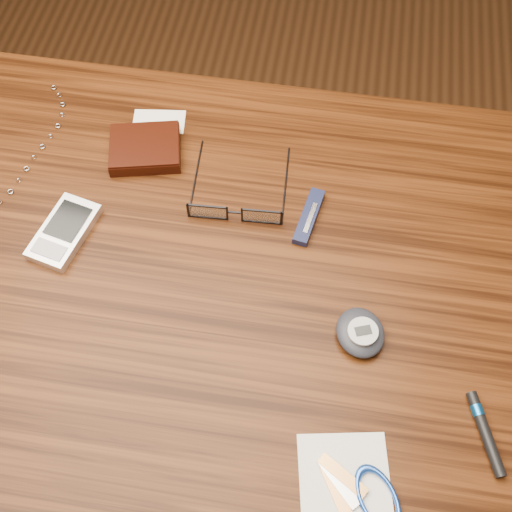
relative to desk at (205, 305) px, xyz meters
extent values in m
plane|color=#472814|center=(0.00, 0.00, -0.65)|extent=(3.80, 3.80, 0.00)
cube|color=#3A1A09|center=(0.00, 0.00, 0.08)|extent=(1.00, 0.70, 0.03)
cylinder|color=#4C2814|center=(-0.45, 0.30, -0.29)|extent=(0.05, 0.05, 0.71)
cylinder|color=#4C2814|center=(0.45, 0.30, -0.29)|extent=(0.05, 0.05, 0.71)
cube|color=black|center=(-0.12, 0.18, 0.11)|extent=(0.12, 0.10, 0.02)
cube|color=black|center=(-0.12, 0.18, 0.12)|extent=(0.12, 0.10, 0.00)
cube|color=silver|center=(-0.11, 0.24, 0.10)|extent=(0.08, 0.06, 0.00)
cube|color=black|center=(0.00, 0.08, 0.12)|extent=(0.06, 0.01, 0.03)
cube|color=silver|center=(0.00, 0.08, 0.12)|extent=(0.05, 0.00, 0.02)
cylinder|color=black|center=(-0.04, 0.15, 0.10)|extent=(0.01, 0.13, 0.00)
cube|color=black|center=(0.07, 0.09, 0.12)|extent=(0.06, 0.01, 0.03)
cube|color=silver|center=(0.07, 0.09, 0.12)|extent=(0.05, 0.00, 0.02)
cylinder|color=black|center=(0.09, 0.16, 0.10)|extent=(0.01, 0.13, 0.00)
cube|color=black|center=(0.03, 0.09, 0.12)|extent=(0.02, 0.00, 0.00)
torus|color=#BBBBC0|center=(-0.29, 0.08, 0.11)|extent=(0.01, 0.01, 0.00)
torus|color=#BBBBC0|center=(-0.28, 0.10, 0.11)|extent=(0.01, 0.01, 0.01)
torus|color=#BBBBC0|center=(-0.28, 0.12, 0.11)|extent=(0.01, 0.01, 0.00)
torus|color=#BBBBC0|center=(-0.28, 0.15, 0.11)|extent=(0.01, 0.01, 0.01)
torus|color=#BBBBC0|center=(-0.27, 0.17, 0.11)|extent=(0.01, 0.01, 0.00)
torus|color=#BBBBC0|center=(-0.27, 0.19, 0.11)|extent=(0.01, 0.00, 0.01)
torus|color=#BBBBC0|center=(-0.26, 0.21, 0.11)|extent=(0.01, 0.01, 0.00)
torus|color=#BBBBC0|center=(-0.26, 0.23, 0.11)|extent=(0.01, 0.00, 0.01)
torus|color=#BBBBC0|center=(-0.27, 0.25, 0.11)|extent=(0.01, 0.01, 0.00)
torus|color=#BBBBC0|center=(-0.28, 0.27, 0.11)|extent=(0.01, 0.01, 0.01)
torus|color=#BBBBC0|center=(-0.29, 0.29, 0.11)|extent=(0.01, 0.01, 0.00)
cube|color=silver|center=(-0.19, 0.03, 0.11)|extent=(0.08, 0.12, 0.01)
cube|color=black|center=(-0.19, 0.04, 0.12)|extent=(0.06, 0.07, 0.00)
cube|color=gray|center=(-0.20, -0.01, 0.12)|extent=(0.05, 0.03, 0.00)
ellipsoid|color=black|center=(0.21, -0.06, 0.11)|extent=(0.08, 0.08, 0.02)
cylinder|color=#9D9FA5|center=(0.22, -0.06, 0.13)|extent=(0.04, 0.04, 0.00)
cube|color=black|center=(0.22, -0.06, 0.13)|extent=(0.02, 0.02, 0.00)
cube|color=white|center=(0.21, -0.24, 0.10)|extent=(0.12, 0.13, 0.00)
torus|color=#204DB5|center=(0.25, -0.25, 0.11)|extent=(0.08, 0.08, 0.01)
cube|color=#A9713C|center=(0.20, -0.25, 0.11)|extent=(0.04, 0.06, 0.00)
cube|color=silver|center=(0.21, -0.24, 0.11)|extent=(0.05, 0.05, 0.00)
cube|color=#A4713A|center=(0.21, -0.23, 0.11)|extent=(0.06, 0.04, 0.00)
cube|color=#111334|center=(0.13, 0.10, 0.11)|extent=(0.04, 0.09, 0.01)
cube|color=silver|center=(0.13, 0.10, 0.11)|extent=(0.01, 0.05, 0.00)
cylinder|color=black|center=(0.37, -0.16, 0.11)|extent=(0.04, 0.10, 0.01)
cylinder|color=#1056A9|center=(0.36, -0.13, 0.11)|extent=(0.02, 0.02, 0.01)
camera|label=1|loc=(0.14, -0.39, 0.84)|focal=45.00mm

